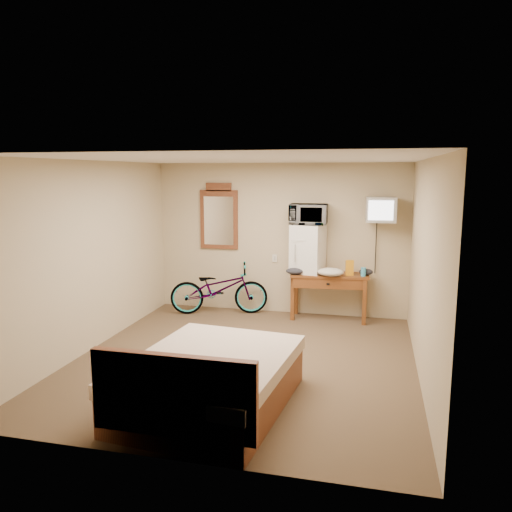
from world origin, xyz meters
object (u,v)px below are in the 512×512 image
object	(u,v)px
desk	(329,282)
bed	(209,381)
blue_cup	(363,272)
microwave	(308,214)
mini_fridge	(308,249)
crt_television	(381,210)
bicycle	(219,289)
wall_mirror	(219,217)

from	to	relation	value
desk	bed	size ratio (longest dim) A/B	0.61
desk	blue_cup	xyz separation A→B (m)	(0.53, -0.04, 0.20)
microwave	bed	bearing A→B (deg)	-99.80
mini_fridge	blue_cup	xyz separation A→B (m)	(0.89, -0.10, -0.32)
crt_television	bicycle	world-z (taller)	crt_television
wall_mirror	microwave	bearing A→B (deg)	-7.56
mini_fridge	bicycle	xyz separation A→B (m)	(-1.46, -0.12, -0.71)
mini_fridge	blue_cup	distance (m)	0.95
desk	microwave	world-z (taller)	microwave
crt_television	bed	world-z (taller)	crt_television
blue_cup	bed	bearing A→B (deg)	-112.66
wall_mirror	crt_television	bearing A→B (deg)	-5.37
microwave	bicycle	bearing A→B (deg)	-176.79
microwave	blue_cup	bearing A→B (deg)	-7.78
microwave	bicycle	xyz separation A→B (m)	(-1.46, -0.12, -1.26)
mini_fridge	wall_mirror	xyz separation A→B (m)	(-1.55, 0.21, 0.46)
bicycle	microwave	bearing A→B (deg)	-101.71
crt_television	bed	size ratio (longest dim) A/B	0.28
crt_television	wall_mirror	xyz separation A→B (m)	(-2.66, 0.25, -0.19)
mini_fridge	microwave	xyz separation A→B (m)	(0.00, 0.00, 0.55)
microwave	bed	world-z (taller)	microwave
blue_cup	wall_mirror	size ratio (longest dim) A/B	0.12
wall_mirror	bed	xyz separation A→B (m)	(1.04, -3.65, -1.30)
blue_cup	mini_fridge	bearing A→B (deg)	173.60
microwave	wall_mirror	world-z (taller)	wall_mirror
wall_mirror	bed	distance (m)	4.01
blue_cup	bicycle	size ratio (longest dim) A/B	0.09
crt_television	wall_mirror	size ratio (longest dim) A/B	0.51
blue_cup	bed	world-z (taller)	bed
microwave	crt_television	size ratio (longest dim) A/B	1.02
bed	crt_television	bearing A→B (deg)	64.51
desk	crt_television	bearing A→B (deg)	1.45
desk	crt_television	size ratio (longest dim) A/B	2.19
bicycle	bed	distance (m)	3.47
mini_fridge	blue_cup	size ratio (longest dim) A/B	5.58
crt_television	bicycle	size ratio (longest dim) A/B	0.35
blue_cup	bicycle	xyz separation A→B (m)	(-2.35, -0.02, -0.39)
bicycle	crt_television	bearing A→B (deg)	-104.66
microwave	mini_fridge	bearing A→B (deg)	-125.06
microwave	blue_cup	size ratio (longest dim) A/B	4.21
desk	bed	bearing A→B (deg)	-104.41
desk	microwave	xyz separation A→B (m)	(-0.36, 0.06, 1.07)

